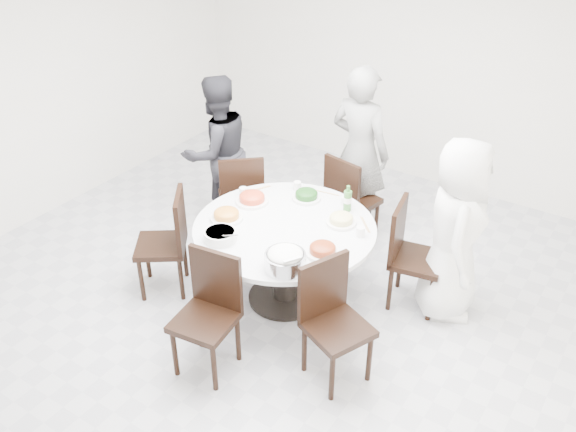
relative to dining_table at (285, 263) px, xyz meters
The scene contains 23 objects.
floor 0.43m from the dining_table, 80.14° to the right, with size 6.00×6.00×0.01m, color #BCBCC1.
wall_back 2.97m from the dining_table, 89.22° to the left, with size 6.00×0.01×2.80m, color white.
wall_left 3.14m from the dining_table, behind, with size 0.01×6.00×2.80m, color white.
dining_table is the anchor object (origin of this frame).
chair_ne 1.11m from the dining_table, 30.74° to the left, with size 0.42×0.42×0.95m, color black.
chair_n 1.15m from the dining_table, 88.15° to the left, with size 0.42×0.42×0.95m, color black.
chair_nw 1.10m from the dining_table, 147.03° to the left, with size 0.42×0.42×0.95m, color black.
chair_sw 1.09m from the dining_table, 154.51° to the right, with size 0.42×0.42×0.95m, color black.
chair_s 1.01m from the dining_table, 91.53° to the right, with size 0.42×0.42×0.95m, color black.
chair_se 0.99m from the dining_table, 33.26° to the right, with size 0.42×0.42×0.95m, color black.
diner_right 1.42m from the dining_table, 28.42° to the left, with size 0.77×0.50×1.57m, color white.
diner_middle 1.46m from the dining_table, 91.99° to the left, with size 0.63×0.41×1.72m, color black.
diner_left 1.54m from the dining_table, 150.93° to the left, with size 0.76×0.59×1.57m, color black.
dish_greens 0.63m from the dining_table, 100.33° to the left, with size 0.25×0.25×0.07m, color white.
dish_pale 0.62m from the dining_table, 37.88° to the left, with size 0.25×0.25×0.07m, color white.
dish_orange 0.63m from the dining_table, 160.29° to the left, with size 0.28×0.28×0.08m, color white.
dish_redbrown 0.64m from the dining_table, 20.43° to the right, with size 0.26×0.26×0.06m, color white.
dish_tofu 0.64m from the dining_table, 158.38° to the right, with size 0.27×0.27×0.07m, color white.
rice_bowl 0.74m from the dining_table, 55.60° to the right, with size 0.31×0.31×0.13m, color silver.
soup_bowl 0.68m from the dining_table, 124.44° to the right, with size 0.26×0.26×0.08m, color white.
beverage_bottle 0.77m from the dining_table, 59.08° to the left, with size 0.07×0.07×0.23m, color #37752E.
tea_cups 0.73m from the dining_table, 86.65° to the left, with size 0.07×0.07×0.08m, color white.
chopsticks 0.75m from the dining_table, 87.49° to the left, with size 0.24×0.04×0.01m, color tan, non-canonical shape.
Camera 1 is at (2.31, -3.26, 3.41)m, focal length 38.00 mm.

